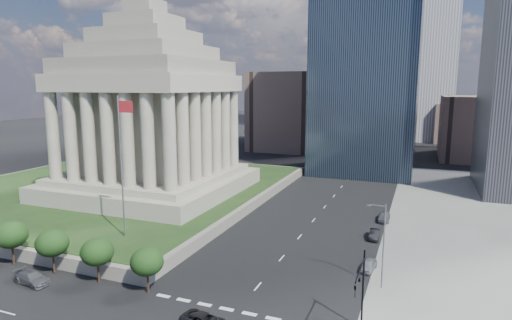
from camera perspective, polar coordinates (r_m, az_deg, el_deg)
The scene contains 14 objects.
ground at distance 126.87m, azimuth 13.44°, elevation -0.96°, with size 500.00×500.00×0.00m, color black.
plaza_terrace at distance 98.71m, azimuth -18.15°, elevation -3.70°, with size 66.00×70.00×1.80m, color slate.
plaza_lawn at distance 98.50m, azimuth -18.18°, elevation -3.16°, with size 64.00×68.00×0.10m, color #1C3315.
war_memorial at distance 87.86m, azimuth -14.11°, elevation 8.39°, with size 34.00×34.00×39.00m, color gray, non-canonical shape.
flagpole at distance 62.18m, azimuth -17.45°, elevation 0.09°, with size 2.52×0.24×20.00m.
midrise_glass at distance 119.72m, azimuth 14.65°, elevation 12.80°, with size 26.00×26.00×60.00m, color black.
building_filler_ne at distance 154.88m, azimuth 27.04°, elevation 3.88°, with size 20.00×30.00×20.00m, color brown.
building_filler_nw at distance 160.85m, azimuth 4.50°, elevation 6.53°, with size 24.00×30.00×28.00m, color brown.
traffic_signal_ne at distance 41.59m, azimuth 13.79°, elevation -15.96°, with size 0.30×5.74×8.00m.
street_lamp_north at distance 51.76m, azimuth 16.48°, elevation -10.34°, with size 2.13×0.22×10.00m.
suv_grey at distance 58.91m, azimuth -27.73°, elevation -13.73°, with size 5.01×2.04×1.45m, color #505157.
parked_sedan_near at distance 57.77m, azimuth 14.78°, elevation -13.43°, with size 1.55×3.84×1.31m, color gray.
parked_sedan_mid at distance 69.04m, azimuth 15.52°, elevation -9.53°, with size 4.19×1.46×1.38m, color black.
parked_sedan_far at distance 78.10m, azimuth 16.71°, elevation -7.24°, with size 4.65×1.87×1.58m, color #585A60.
Camera 1 is at (16.92, -23.58, 23.14)m, focal length 30.00 mm.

